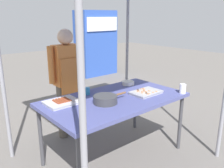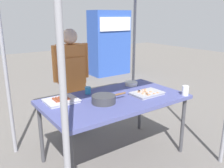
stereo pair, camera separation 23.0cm
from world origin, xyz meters
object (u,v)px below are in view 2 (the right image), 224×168
(tray_grilled_sausages, at_px, (61,101))
(vendor_woman, at_px, (72,75))
(stall_table, at_px, (115,102))
(neighbor_stall_left, at_px, (109,43))
(drink_cup_near_edge, at_px, (185,91))
(tray_meat_skewers, at_px, (147,93))
(drink_cup_by_wok, at_px, (88,90))
(cooking_wok, at_px, (104,99))
(condiment_bowl, at_px, (131,83))

(tray_grilled_sausages, bearing_deg, vendor_woman, 55.38)
(stall_table, relative_size, neighbor_stall_left, 0.90)
(neighbor_stall_left, bearing_deg, drink_cup_near_edge, -112.62)
(tray_meat_skewers, bearing_deg, tray_grilled_sausages, 159.40)
(tray_grilled_sausages, xyz_separation_m, drink_cup_near_edge, (1.27, -0.61, 0.04))
(vendor_woman, bearing_deg, neighbor_stall_left, -132.57)
(vendor_woman, bearing_deg, drink_cup_near_edge, 124.26)
(tray_meat_skewers, relative_size, vendor_woman, 0.24)
(drink_cup_by_wok, bearing_deg, tray_grilled_sausages, -166.78)
(cooking_wok, distance_m, drink_cup_near_edge, 0.97)
(stall_table, xyz_separation_m, cooking_wok, (-0.19, -0.06, 0.10))
(drink_cup_near_edge, bearing_deg, tray_grilled_sausages, 154.27)
(drink_cup_near_edge, bearing_deg, neighbor_stall_left, 67.38)
(tray_meat_skewers, height_order, neighbor_stall_left, neighbor_stall_left)
(condiment_bowl, xyz_separation_m, neighbor_stall_left, (1.88, 3.25, 0.12))
(tray_meat_skewers, distance_m, drink_cup_by_wok, 0.69)
(condiment_bowl, bearing_deg, drink_cup_by_wok, 177.68)
(tray_meat_skewers, xyz_separation_m, neighbor_stall_left, (1.98, 3.66, 0.12))
(condiment_bowl, xyz_separation_m, drink_cup_by_wok, (-0.64, 0.03, 0.02))
(condiment_bowl, height_order, vendor_woman, vendor_woman)
(drink_cup_near_edge, bearing_deg, vendor_woman, 124.26)
(stall_table, height_order, drink_cup_by_wok, drink_cup_by_wok)
(tray_grilled_sausages, distance_m, vendor_woman, 0.76)
(stall_table, xyz_separation_m, drink_cup_by_wok, (-0.17, 0.30, 0.09))
(tray_grilled_sausages, height_order, neighbor_stall_left, neighbor_stall_left)
(stall_table, distance_m, condiment_bowl, 0.55)
(tray_grilled_sausages, bearing_deg, cooking_wok, -37.45)
(cooking_wok, bearing_deg, drink_cup_near_edge, -20.24)
(drink_cup_by_wok, relative_size, neighbor_stall_left, 0.05)
(stall_table, xyz_separation_m, neighbor_stall_left, (2.35, 3.53, 0.19))
(tray_meat_skewers, relative_size, neighbor_stall_left, 0.20)
(drink_cup_by_wok, xyz_separation_m, vendor_woman, (0.05, 0.53, 0.07))
(cooking_wok, xyz_separation_m, neighbor_stall_left, (2.54, 3.59, 0.10))
(vendor_woman, bearing_deg, tray_meat_skewers, 116.88)
(tray_meat_skewers, bearing_deg, drink_cup_by_wok, 141.35)
(tray_meat_skewers, xyz_separation_m, condiment_bowl, (0.10, 0.41, 0.01))
(tray_meat_skewers, xyz_separation_m, drink_cup_near_edge, (0.35, -0.27, 0.04))
(condiment_bowl, distance_m, drink_cup_near_edge, 0.72)
(tray_meat_skewers, relative_size, drink_cup_by_wok, 4.36)
(drink_cup_near_edge, bearing_deg, tray_meat_skewers, 142.72)
(condiment_bowl, distance_m, vendor_woman, 0.82)
(condiment_bowl, bearing_deg, stall_table, -149.81)
(tray_meat_skewers, bearing_deg, stall_table, 160.37)
(neighbor_stall_left, bearing_deg, vendor_woman, -132.57)
(neighbor_stall_left, bearing_deg, condiment_bowl, -120.07)
(neighbor_stall_left, bearing_deg, tray_grilled_sausages, -131.22)
(drink_cup_near_edge, height_order, drink_cup_by_wok, drink_cup_near_edge)
(condiment_bowl, bearing_deg, cooking_wok, -152.77)
(drink_cup_near_edge, bearing_deg, drink_cup_by_wok, 141.88)
(tray_meat_skewers, bearing_deg, drink_cup_near_edge, -37.28)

